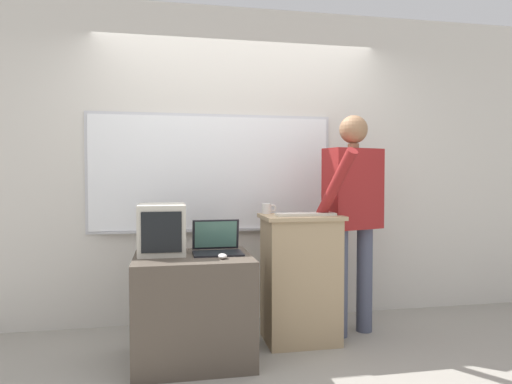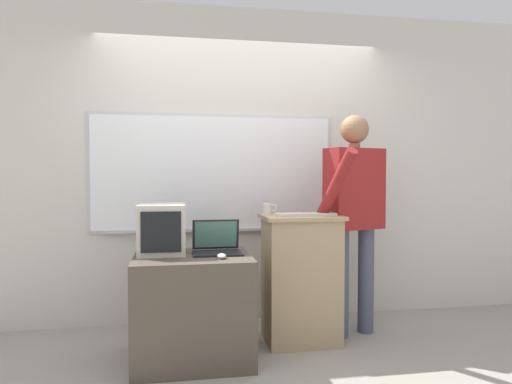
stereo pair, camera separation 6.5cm
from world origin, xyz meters
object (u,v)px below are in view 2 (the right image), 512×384
(person_presenter, at_px, (354,206))
(coffee_mug, at_px, (268,209))
(crt_monitor, at_px, (162,229))
(side_desk, at_px, (193,308))
(lectern_podium, at_px, (301,278))
(computer_mouse_by_laptop, at_px, (222,256))
(laptop, at_px, (217,244))
(wireless_keyboard, at_px, (306,214))

(person_presenter, height_order, coffee_mug, person_presenter)
(crt_monitor, bearing_deg, person_presenter, 6.19)
(side_desk, bearing_deg, lectern_podium, 14.05)
(person_presenter, distance_m, computer_mouse_by_laptop, 1.24)
(computer_mouse_by_laptop, relative_size, coffee_mug, 0.86)
(side_desk, height_order, crt_monitor, crt_monitor)
(lectern_podium, bearing_deg, laptop, -169.80)
(side_desk, xyz_separation_m, wireless_keyboard, (0.87, 0.15, 0.63))
(person_presenter, bearing_deg, side_desk, 175.38)
(lectern_podium, height_order, laptop, lectern_podium)
(laptop, relative_size, computer_mouse_by_laptop, 3.50)
(computer_mouse_by_laptop, height_order, crt_monitor, crt_monitor)
(lectern_podium, xyz_separation_m, crt_monitor, (-1.06, -0.09, 0.42))
(side_desk, height_order, person_presenter, person_presenter)
(laptop, xyz_separation_m, computer_mouse_by_laptop, (0.01, -0.25, -0.05))
(side_desk, xyz_separation_m, person_presenter, (1.31, 0.28, 0.68))
(laptop, height_order, computer_mouse_by_laptop, laptop)
(laptop, bearing_deg, wireless_keyboard, 5.21)
(lectern_podium, height_order, crt_monitor, crt_monitor)
(lectern_podium, distance_m, laptop, 0.74)
(crt_monitor, bearing_deg, coffee_mug, 17.23)
(laptop, relative_size, wireless_keyboard, 0.76)
(crt_monitor, bearing_deg, side_desk, -29.19)
(person_presenter, xyz_separation_m, coffee_mug, (-0.70, 0.09, -0.02))
(person_presenter, relative_size, coffee_mug, 15.32)
(person_presenter, relative_size, crt_monitor, 4.52)
(person_presenter, xyz_separation_m, crt_monitor, (-1.52, -0.17, -0.14))
(side_desk, height_order, laptop, laptop)
(wireless_keyboard, height_order, crt_monitor, crt_monitor)
(lectern_podium, relative_size, wireless_keyboard, 2.16)
(computer_mouse_by_laptop, xyz_separation_m, crt_monitor, (-0.40, 0.28, 0.16))
(person_presenter, height_order, computer_mouse_by_laptop, person_presenter)
(lectern_podium, distance_m, wireless_keyboard, 0.51)
(lectern_podium, xyz_separation_m, coffee_mug, (-0.23, 0.16, 0.54))
(side_desk, relative_size, coffee_mug, 6.97)
(person_presenter, height_order, wireless_keyboard, person_presenter)
(laptop, distance_m, coffee_mug, 0.57)
(side_desk, relative_size, wireless_keyboard, 1.77)
(side_desk, distance_m, coffee_mug, 0.98)
(computer_mouse_by_laptop, bearing_deg, laptop, 92.92)
(lectern_podium, distance_m, crt_monitor, 1.14)
(computer_mouse_by_laptop, relative_size, crt_monitor, 0.25)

